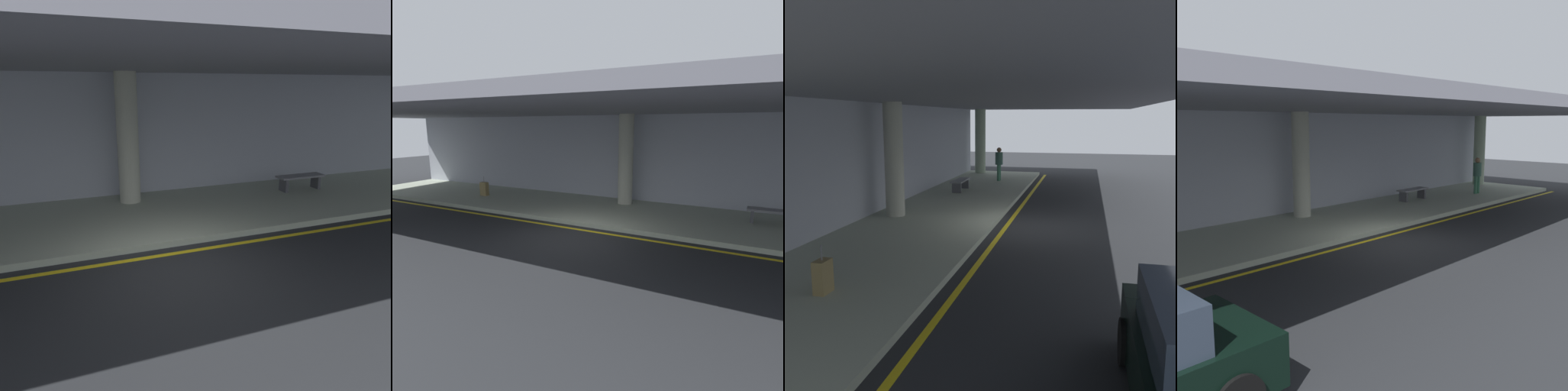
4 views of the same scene
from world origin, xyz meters
TOP-DOWN VIEW (x-y plane):
  - ground_plane at (0.00, 0.00)m, footprint 60.00×60.00m
  - sidewalk at (0.00, 3.10)m, footprint 26.00×4.20m
  - lane_stripe_yellow at (0.00, 0.67)m, footprint 26.00×0.14m
  - support_column_far_left at (0.00, 4.35)m, footprint 0.60×0.60m
  - ceiling_overhang at (0.00, 2.60)m, footprint 28.00×13.20m
  - terminal_back_wall at (0.00, 5.35)m, footprint 26.00×0.30m
  - bench_metal at (5.44, 3.68)m, footprint 1.60×0.50m

SIDE VIEW (x-z plane):
  - ground_plane at x=0.00m, z-range 0.00..0.00m
  - lane_stripe_yellow at x=0.00m, z-range 0.00..0.01m
  - sidewalk at x=0.00m, z-range 0.00..0.15m
  - bench_metal at x=5.44m, z-range 0.26..0.74m
  - terminal_back_wall at x=0.00m, z-range 0.00..3.80m
  - support_column_far_left at x=0.00m, z-range 0.15..3.80m
  - ceiling_overhang at x=0.00m, z-range 3.80..4.10m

